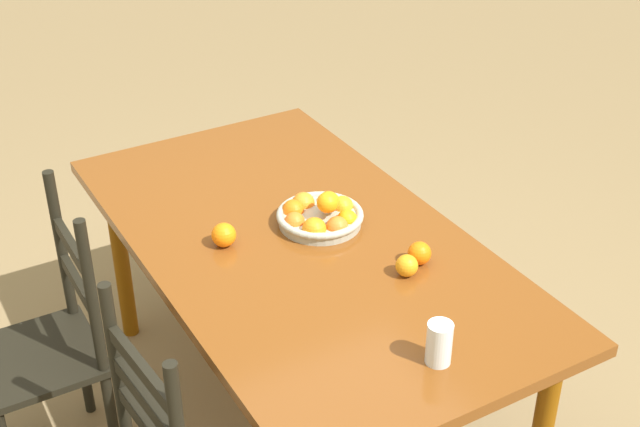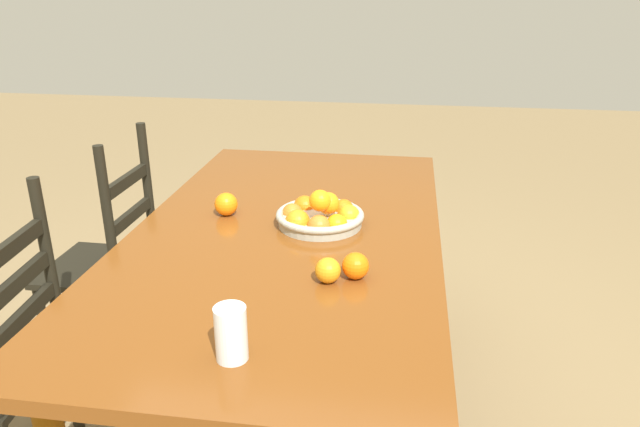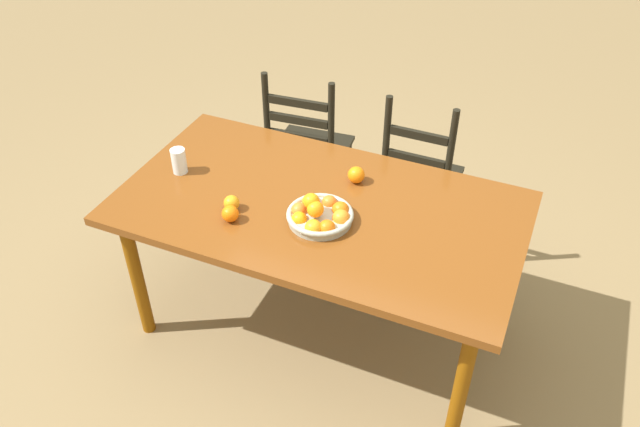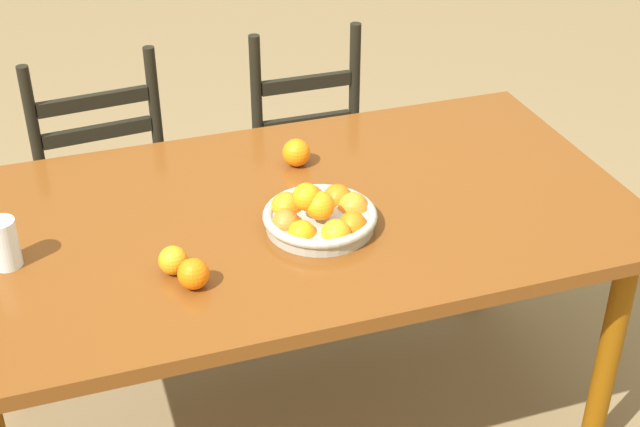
% 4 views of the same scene
% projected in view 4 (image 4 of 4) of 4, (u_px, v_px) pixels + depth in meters
% --- Properties ---
extents(ground_plane, '(12.00, 12.00, 0.00)m').
position_uv_depth(ground_plane, '(295.00, 426.00, 2.74)').
color(ground_plane, olive).
extents(dining_table, '(1.79, 0.97, 0.77)m').
position_uv_depth(dining_table, '(291.00, 235.00, 2.37)').
color(dining_table, brown).
rests_on(dining_table, ground).
extents(chair_near_window, '(0.46, 0.46, 0.99)m').
position_uv_depth(chair_near_window, '(100.00, 190.00, 3.04)').
color(chair_near_window, black).
rests_on(chair_near_window, ground).
extents(chair_by_cabinet, '(0.39, 0.39, 1.00)m').
position_uv_depth(chair_by_cabinet, '(296.00, 164.00, 3.20)').
color(chair_by_cabinet, black).
rests_on(chair_by_cabinet, ground).
extents(fruit_bowl, '(0.29, 0.29, 0.14)m').
position_uv_depth(fruit_bowl, '(320.00, 216.00, 2.25)').
color(fruit_bowl, '#A4A594').
rests_on(fruit_bowl, dining_table).
extents(orange_loose_0, '(0.07, 0.07, 0.07)m').
position_uv_depth(orange_loose_0, '(193.00, 274.00, 2.03)').
color(orange_loose_0, orange).
rests_on(orange_loose_0, dining_table).
extents(orange_loose_1, '(0.07, 0.07, 0.07)m').
position_uv_depth(orange_loose_1, '(173.00, 260.00, 2.08)').
color(orange_loose_1, orange).
rests_on(orange_loose_1, dining_table).
extents(orange_loose_2, '(0.08, 0.08, 0.08)m').
position_uv_depth(orange_loose_2, '(296.00, 153.00, 2.52)').
color(orange_loose_2, orange).
rests_on(orange_loose_2, dining_table).
extents(drinking_glass, '(0.07, 0.07, 0.12)m').
position_uv_depth(drinking_glass, '(4.00, 243.00, 2.09)').
color(drinking_glass, silver).
rests_on(drinking_glass, dining_table).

